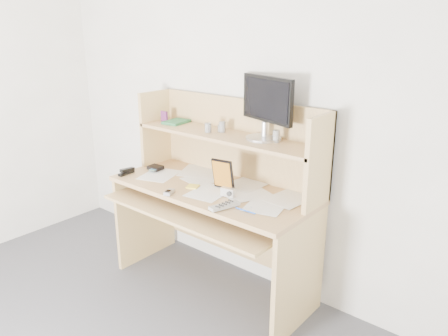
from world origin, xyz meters
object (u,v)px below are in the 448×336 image
Objects in this scene: desk at (220,192)px; keyboard at (219,207)px; game_case at (223,174)px; monitor at (266,106)px; tv_remote at (224,206)px.

desk reaches higher than keyboard.
monitor reaches higher than game_case.
keyboard is 2.15× the size of game_case.
tv_remote reaches higher than keyboard.
game_case is at bearing -114.14° from monitor.
tv_remote is 0.43× the size of monitor.
monitor reaches higher than tv_remote.
monitor is (0.18, 0.21, 0.43)m from game_case.
desk is 0.67m from monitor.
desk is 3.24× the size of keyboard.
keyboard is at bearing -100.67° from monitor.
tv_remote is at bearing -52.10° from keyboard.
keyboard is at bearing -76.45° from game_case.
keyboard is (0.12, -0.14, -0.03)m from desk.
monitor is (-0.02, 0.43, 0.52)m from tv_remote.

